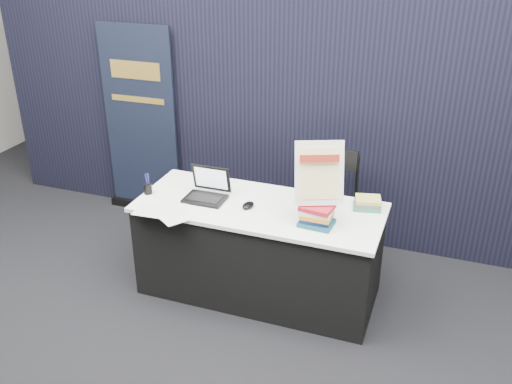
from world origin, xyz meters
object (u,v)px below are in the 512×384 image
(laptop, at_px, (207,191))
(stacking_chair, at_px, (324,206))
(book_stack_short, at_px, (367,203))
(pullup_banner, at_px, (142,133))
(display_table, at_px, (259,250))
(info_sign, at_px, (319,174))
(book_stack_tall, at_px, (316,214))

(laptop, distance_m, stacking_chair, 0.97)
(book_stack_short, xyz_separation_m, pullup_banner, (-2.27, 0.72, 0.01))
(display_table, xyz_separation_m, pullup_banner, (-1.53, 0.95, 0.42))
(display_table, relative_size, info_sign, 4.05)
(laptop, height_order, book_stack_tall, laptop)
(laptop, distance_m, book_stack_tall, 0.87)
(display_table, distance_m, stacking_chair, 0.65)
(laptop, distance_m, book_stack_short, 1.18)
(display_table, height_order, stacking_chair, stacking_chair)
(display_table, distance_m, book_stack_short, 0.88)
(display_table, xyz_separation_m, stacking_chair, (0.36, 0.51, 0.18))
(laptop, xyz_separation_m, book_stack_tall, (0.86, -0.11, 0.02))
(display_table, relative_size, stacking_chair, 1.79)
(book_stack_tall, xyz_separation_m, info_sign, (-0.00, 0.03, 0.29))
(book_stack_short, height_order, info_sign, info_sign)
(info_sign, relative_size, pullup_banner, 0.25)
(book_stack_tall, bearing_deg, laptop, 172.54)
(book_stack_short, xyz_separation_m, info_sign, (-0.29, -0.33, 0.32))
(info_sign, distance_m, stacking_chair, 0.83)
(book_stack_tall, distance_m, book_stack_short, 0.46)
(laptop, xyz_separation_m, book_stack_short, (1.15, 0.24, -0.02))
(book_stack_tall, bearing_deg, info_sign, 90.00)
(display_table, bearing_deg, pullup_banner, 148.16)
(book_stack_tall, relative_size, book_stack_short, 1.06)
(display_table, height_order, book_stack_short, book_stack_short)
(display_table, xyz_separation_m, info_sign, (0.46, -0.10, 0.74))
(info_sign, bearing_deg, display_table, 145.81)
(pullup_banner, bearing_deg, book_stack_short, -18.54)
(book_stack_short, height_order, pullup_banner, pullup_banner)
(stacking_chair, bearing_deg, pullup_banner, 173.68)
(laptop, height_order, stacking_chair, stacking_chair)
(info_sign, bearing_deg, laptop, 152.34)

